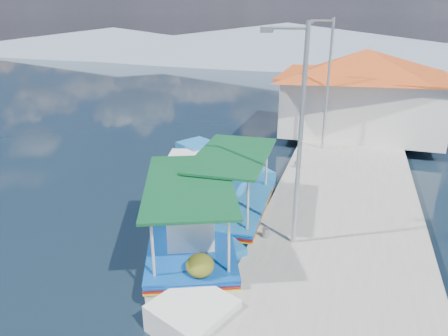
% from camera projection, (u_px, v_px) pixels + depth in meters
% --- Properties ---
extents(ground, '(160.00, 160.00, 0.00)m').
position_uv_depth(ground, '(118.00, 266.00, 11.45)').
color(ground, black).
rests_on(ground, ground).
extents(quay, '(5.00, 44.00, 0.50)m').
position_uv_depth(quay, '(345.00, 199.00, 14.99)').
color(quay, '#9C9992').
rests_on(quay, ground).
extents(bollards, '(0.20, 17.20, 0.30)m').
position_uv_depth(bollards, '(285.00, 190.00, 14.78)').
color(bollards, '#A5A8AD').
rests_on(bollards, quay).
extents(main_caique, '(4.33, 7.40, 2.64)m').
position_uv_depth(main_caique, '(193.00, 241.00, 11.73)').
color(main_caique, silver).
rests_on(main_caique, ground).
extents(caique_green_canopy, '(2.46, 7.37, 2.76)m').
position_uv_depth(caique_green_canopy, '(233.00, 211.00, 13.75)').
color(caique_green_canopy, '#1C68AD').
rests_on(caique_green_canopy, ground).
extents(caique_blue_hull, '(3.20, 6.86, 1.26)m').
position_uv_depth(caique_blue_hull, '(191.00, 174.00, 17.00)').
color(caique_blue_hull, '#1C68AD').
rests_on(caique_blue_hull, ground).
extents(harbor_building, '(10.49, 10.49, 4.40)m').
position_uv_depth(harbor_building, '(362.00, 89.00, 21.98)').
color(harbor_building, silver).
rests_on(harbor_building, quay).
extents(lamp_post_near, '(1.21, 0.14, 6.00)m').
position_uv_depth(lamp_post_near, '(297.00, 130.00, 10.54)').
color(lamp_post_near, '#A5A8AD').
rests_on(lamp_post_near, quay).
extents(lamp_post_far, '(1.21, 0.14, 6.00)m').
position_uv_depth(lamp_post_far, '(326.00, 79.00, 18.53)').
color(lamp_post_far, '#A5A8AD').
rests_on(lamp_post_far, quay).
extents(mountain_ridge, '(171.40, 96.00, 5.50)m').
position_uv_depth(mountain_ridge, '(366.00, 46.00, 58.54)').
color(mountain_ridge, slate).
rests_on(mountain_ridge, ground).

